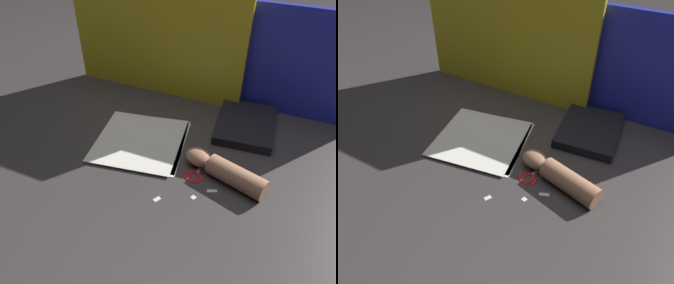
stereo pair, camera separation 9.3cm
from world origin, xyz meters
TOP-DOWN VIEW (x-y plane):
  - ground_plane at (0.00, 0.00)m, footprint 6.00×6.00m
  - backdrop_panel_left at (-0.19, 0.36)m, footprint 0.71×0.10m
  - backdrop_panel_center at (0.17, 0.36)m, footprint 0.88×0.11m
  - paper_stack at (-0.13, 0.01)m, footprint 0.32×0.32m
  - book_closed at (0.21, 0.19)m, footprint 0.21×0.27m
  - scissors at (0.09, -0.09)m, footprint 0.10×0.14m
  - hand_forearm at (0.17, -0.09)m, footprint 0.28×0.17m
  - paper_scrap_near at (0.15, -0.15)m, footprint 0.03×0.02m
  - paper_scrap_mid at (0.10, -0.19)m, footprint 0.02×0.02m
  - paper_scrap_far at (0.00, -0.22)m, footprint 0.02×0.03m
  - pen at (-0.20, 0.07)m, footprint 0.12×0.08m

SIDE VIEW (x-z plane):
  - ground_plane at x=0.00m, z-range 0.00..0.00m
  - paper_scrap_near at x=0.15m, z-range 0.00..0.00m
  - paper_scrap_mid at x=0.10m, z-range 0.00..0.00m
  - paper_scrap_far at x=0.00m, z-range 0.00..0.00m
  - pen at x=-0.20m, z-range 0.00..0.01m
  - paper_stack at x=-0.13m, z-range 0.00..0.01m
  - scissors at x=0.09m, z-range 0.00..0.01m
  - book_closed at x=0.21m, z-range 0.00..0.03m
  - hand_forearm at x=0.17m, z-range 0.00..0.06m
  - backdrop_panel_center at x=0.17m, z-range 0.00..0.40m
  - backdrop_panel_left at x=-0.19m, z-range 0.00..0.55m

